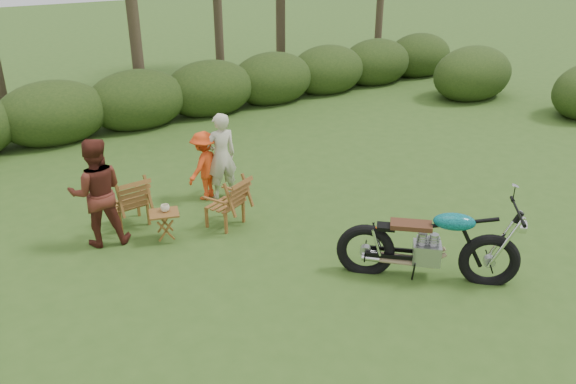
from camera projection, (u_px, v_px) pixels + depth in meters
ground at (400, 294)px, 7.35m from camera, size 80.00×80.00×0.00m
motorcycle at (424, 276)px, 7.75m from camera, size 2.25×2.25×1.32m
lawn_chair_right at (226, 225)px, 9.16m from camera, size 0.77×0.77×0.85m
lawn_chair_left at (131, 224)px, 9.17m from camera, size 0.62×0.62×0.87m
side_table at (165, 226)px, 8.61m from camera, size 0.56×0.52×0.47m
cup at (165, 208)px, 8.52m from camera, size 0.17×0.17×0.11m
adult_a at (223, 197)px, 10.15m from camera, size 0.60×0.42×1.56m
adult_b at (104, 242)px, 8.63m from camera, size 0.97×0.85×1.67m
child at (206, 198)px, 10.11m from camera, size 0.92×0.78×1.24m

